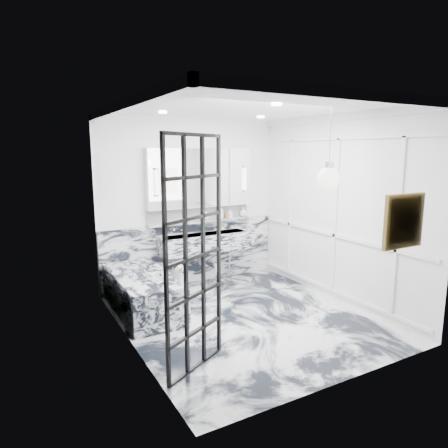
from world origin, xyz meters
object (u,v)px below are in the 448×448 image
crittall_door (195,257)px  trough_sink (205,242)px  mirror_cabinet (200,178)px  bathtub (143,293)px

crittall_door → trough_sink: size_ratio=1.51×
mirror_cabinet → bathtub: bearing=-147.9°
trough_sink → bathtub: bearing=-153.5°
crittall_door → mirror_cabinet: (1.30, 2.57, 0.61)m
trough_sink → mirror_cabinet: size_ratio=0.84×
bathtub → mirror_cabinet: bearing=32.1°
trough_sink → bathtub: (-1.33, -0.66, -0.45)m
crittall_door → trough_sink: bearing=33.3°
trough_sink → bathtub: trough_sink is taller
crittall_door → mirror_cabinet: crittall_door is taller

